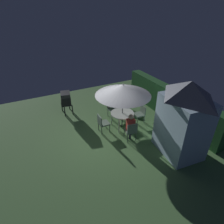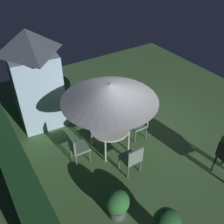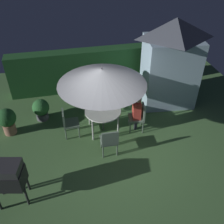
# 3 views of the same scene
# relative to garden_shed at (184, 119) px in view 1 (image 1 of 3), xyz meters

# --- Properties ---
(ground_plane) EXTENTS (11.00, 11.00, 0.00)m
(ground_plane) POSITION_rel_garden_shed_xyz_m (-2.33, -2.01, -1.54)
(ground_plane) COLOR #47703D
(hedge_backdrop) EXTENTS (6.44, 0.52, 1.60)m
(hedge_backdrop) POSITION_rel_garden_shed_xyz_m (-2.33, 1.49, -0.74)
(hedge_backdrop) COLOR #1E4C23
(hedge_backdrop) RESTS_ON ground
(garden_shed) EXTENTS (1.99, 1.60, 3.03)m
(garden_shed) POSITION_rel_garden_shed_xyz_m (0.00, 0.00, 0.00)
(garden_shed) COLOR #9EBCD1
(garden_shed) RESTS_ON ground
(patio_table) EXTENTS (1.10, 1.10, 0.76)m
(patio_table) POSITION_rel_garden_shed_xyz_m (-2.55, -1.15, -0.85)
(patio_table) COLOR white
(patio_table) RESTS_ON ground
(patio_umbrella) EXTENTS (2.53, 2.53, 2.23)m
(patio_umbrella) POSITION_rel_garden_shed_xyz_m (-2.55, -1.15, 0.39)
(patio_umbrella) COLOR #4C4C51
(patio_umbrella) RESTS_ON ground
(bbq_grill) EXTENTS (0.79, 0.63, 1.20)m
(bbq_grill) POSITION_rel_garden_shed_xyz_m (-5.08, -3.19, -0.69)
(bbq_grill) COLOR black
(bbq_grill) RESTS_ON ground
(chair_near_shed) EXTENTS (0.53, 0.53, 0.90)m
(chair_near_shed) POSITION_rel_garden_shed_xyz_m (-1.45, -1.33, -1.02)
(chair_near_shed) COLOR slate
(chair_near_shed) RESTS_ON ground
(chair_far_side) EXTENTS (0.49, 0.49, 0.90)m
(chair_far_side) POSITION_rel_garden_shed_xyz_m (-2.49, -0.13, -1.02)
(chair_far_side) COLOR slate
(chair_far_side) RESTS_ON ground
(chair_toward_hedge) EXTENTS (0.47, 0.46, 0.90)m
(chair_toward_hedge) POSITION_rel_garden_shed_xyz_m (-3.62, -1.15, -1.02)
(chair_toward_hedge) COLOR slate
(chair_toward_hedge) RESTS_ON ground
(chair_toward_house) EXTENTS (0.47, 0.47, 0.90)m
(chair_toward_house) POSITION_rel_garden_shed_xyz_m (-2.57, -2.20, -1.02)
(chair_toward_house) COLOR slate
(chair_toward_house) RESTS_ON ground
(potted_plant_by_shed) EXTENTS (0.55, 0.55, 0.74)m
(potted_plant_by_shed) POSITION_rel_garden_shed_xyz_m (-4.44, -0.15, -1.14)
(potted_plant_by_shed) COLOR #4C4C51
(potted_plant_by_shed) RESTS_ON ground
(potted_plant_by_grill) EXTENTS (0.57, 0.57, 0.89)m
(potted_plant_by_grill) POSITION_rel_garden_shed_xyz_m (-5.43, -0.67, -1.03)
(potted_plant_by_grill) COLOR #936651
(potted_plant_by_grill) RESTS_ON ground
(person_in_red) EXTENTS (0.29, 0.38, 1.26)m
(person_in_red) POSITION_rel_garden_shed_xyz_m (-1.53, -1.32, -0.76)
(person_in_red) COLOR #CC3D33
(person_in_red) RESTS_ON ground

